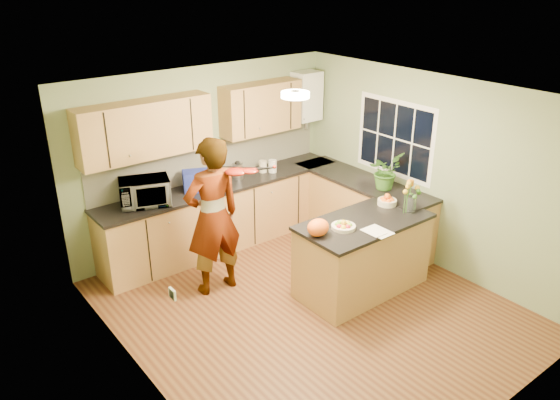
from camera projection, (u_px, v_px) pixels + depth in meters
floor at (309, 308)px, 6.38m from camera, size 4.50×4.50×0.00m
ceiling at (315, 96)px, 5.39m from camera, size 4.00×4.50×0.02m
wall_back at (204, 158)px, 7.52m from camera, size 4.00×0.02×2.50m
wall_front at (501, 305)px, 4.26m from camera, size 4.00×0.02×2.50m
wall_left at (139, 269)px, 4.76m from camera, size 0.02×4.50×2.50m
wall_right at (429, 171)px, 7.02m from camera, size 0.02×4.50×2.50m
back_counter at (225, 214)px, 7.66m from camera, size 3.64×0.62×0.94m
right_counter at (361, 211)px, 7.77m from camera, size 0.62×2.24×0.94m
splashback at (211, 160)px, 7.58m from camera, size 3.60×0.02×0.52m
upper_cabinets at (197, 120)px, 7.06m from camera, size 3.20×0.34×0.70m
boiler at (307, 96)px, 8.11m from camera, size 0.40×0.30×0.86m
window_right at (395, 138)px, 7.33m from camera, size 0.01×1.30×1.05m
light_switch at (172, 294)px, 4.31m from camera, size 0.02×0.09×0.09m
ceiling_lamp at (295, 95)px, 5.63m from camera, size 0.30×0.30×0.07m
peninsula_island at (362, 255)px, 6.59m from camera, size 1.63×0.83×0.93m
fruit_dish at (343, 225)px, 6.20m from camera, size 0.28×0.28×0.10m
orange_bowl at (387, 200)px, 6.81m from camera, size 0.24×0.24×0.14m
flower_vase at (413, 188)px, 6.49m from camera, size 0.26×0.26×0.47m
orange_bag at (318, 227)px, 6.02m from camera, size 0.33×0.30×0.20m
papers at (378, 231)px, 6.13m from camera, size 0.23×0.31×0.01m
violinist at (213, 217)px, 6.39m from camera, size 0.73×0.50×1.95m
violin at (236, 172)px, 6.11m from camera, size 0.63×0.55×0.16m
microwave at (145, 192)px, 6.75m from camera, size 0.71×0.59×0.34m
blue_box at (196, 181)px, 7.19m from camera, size 0.40×0.36×0.27m
kettle at (238, 170)px, 7.60m from camera, size 0.16×0.16×0.30m
jar_cream at (263, 166)px, 7.85m from camera, size 0.12×0.12×0.17m
jar_white at (273, 166)px, 7.84m from camera, size 0.15×0.15×0.18m
potted_plant at (385, 171)px, 7.21m from camera, size 0.51×0.47×0.49m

